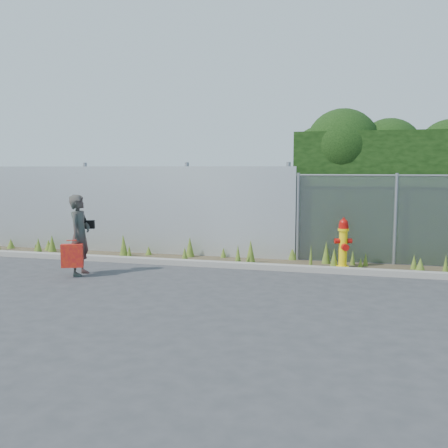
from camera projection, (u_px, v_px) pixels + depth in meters
ground at (220, 287)px, 9.07m from camera, size 80.00×80.00×0.00m
curb at (242, 266)px, 10.79m from camera, size 16.00×0.22×0.12m
weed_strip at (257, 257)px, 11.40m from camera, size 16.00×1.32×0.54m
corrugated_fence at (128, 210)px, 12.66m from camera, size 8.50×0.21×2.30m
chainlink_fence at (447, 221)px, 10.75m from camera, size 6.50×0.07×2.05m
fire_hydrant at (343, 244)px, 10.68m from camera, size 0.37×0.33×1.11m
woman at (80, 235)px, 10.06m from camera, size 0.43×0.62×1.63m
red_tote_bag at (72, 256)px, 9.83m from camera, size 0.42×0.15×0.54m
black_shoulder_bag at (89, 224)px, 10.27m from camera, size 0.23×0.10×0.17m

